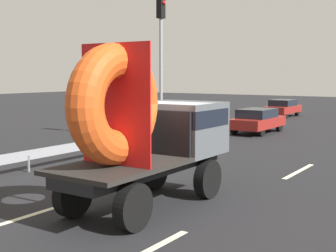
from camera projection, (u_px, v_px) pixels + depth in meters
name	position (u px, v px, depth m)	size (l,w,h in m)	color
ground_plane	(150.00, 199.00, 11.88)	(120.00, 120.00, 0.00)	black
flatbed_truck	(150.00, 129.00, 11.16)	(2.02, 4.95, 3.85)	black
distant_sedan	(257.00, 120.00, 25.38)	(1.75, 4.07, 1.33)	black
traffic_light	(161.00, 50.00, 22.69)	(0.42, 0.36, 6.79)	gray
guardrail	(136.00, 137.00, 19.91)	(0.10, 15.36, 0.71)	gray
lane_dash_left_near	(41.00, 212.00, 10.74)	(2.49, 0.16, 0.01)	beige
lane_dash_left_far	(199.00, 163.00, 16.78)	(2.06, 0.16, 0.01)	beige
lane_dash_right_near	(146.00, 252.00, 8.30)	(2.66, 0.16, 0.01)	beige
lane_dash_right_far	(299.00, 171.00, 15.29)	(2.81, 0.16, 0.01)	beige
oncoming_car	(283.00, 107.00, 35.36)	(1.70, 3.97, 1.29)	black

